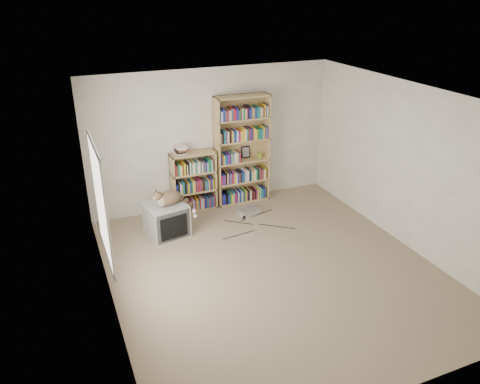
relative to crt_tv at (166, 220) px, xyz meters
name	(u,v)px	position (x,y,z in m)	size (l,w,h in m)	color
floor	(273,269)	(1.15, -1.60, -0.27)	(4.50, 5.00, 0.01)	gray
wall_back	(212,138)	(1.15, 0.90, 0.98)	(4.50, 0.02, 2.50)	white
wall_front	(401,295)	(1.15, -4.10, 0.98)	(4.50, 0.02, 2.50)	white
wall_left	(104,220)	(-1.10, -1.60, 0.98)	(0.02, 5.00, 2.50)	white
wall_right	(408,167)	(3.40, -1.60, 0.98)	(0.02, 5.00, 2.50)	white
ceiling	(278,98)	(1.15, -1.60, 2.23)	(4.50, 5.00, 0.02)	white
window	(101,202)	(-1.09, -1.40, 1.13)	(0.02, 1.22, 1.52)	white
crt_tv	(166,220)	(0.00, 0.00, 0.00)	(0.71, 0.66, 0.54)	#AAAAAD
cat	(173,200)	(0.12, -0.04, 0.36)	(0.69, 0.44, 0.51)	#3B2B18
bookcase_tall	(242,153)	(1.66, 0.76, 0.68)	(1.00, 0.30, 2.01)	tan
bookcase_short	(193,183)	(0.71, 0.76, 0.23)	(0.79, 0.30, 1.09)	tan
book_stack	(181,150)	(0.52, 0.78, 0.89)	(0.20, 0.26, 0.14)	#AA1632
green_mug	(259,155)	(2.01, 0.74, 0.59)	(0.08, 0.08, 0.09)	olive
framed_print	(245,152)	(1.77, 0.84, 0.66)	(0.17, 0.01, 0.22)	black
dvd_player	(249,212)	(1.55, 0.16, -0.22)	(0.38, 0.27, 0.09)	silver
wall_outlet	(94,220)	(-1.09, 0.34, 0.05)	(0.01, 0.08, 0.13)	silver
floor_cables	(257,224)	(1.51, -0.24, -0.26)	(1.20, 0.70, 0.01)	black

